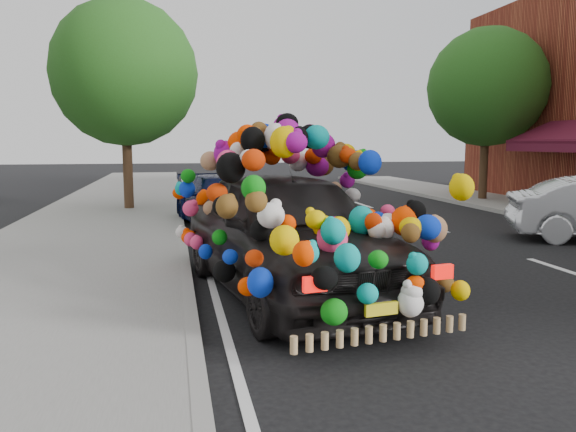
% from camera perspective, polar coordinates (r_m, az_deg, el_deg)
% --- Properties ---
extents(ground, '(100.00, 100.00, 0.00)m').
position_cam_1_polar(ground, '(8.27, 6.47, -6.81)').
color(ground, black).
rests_on(ground, ground).
extents(sidewalk, '(4.00, 60.00, 0.12)m').
position_cam_1_polar(sidewalk, '(8.07, -24.24, -7.36)').
color(sidewalk, gray).
rests_on(sidewalk, ground).
extents(kerb, '(0.15, 60.00, 0.13)m').
position_cam_1_polar(kerb, '(7.87, -10.15, -7.14)').
color(kerb, gray).
rests_on(kerb, ground).
extents(lane_markings, '(6.00, 50.00, 0.01)m').
position_cam_1_polar(lane_markings, '(9.97, 26.62, -5.07)').
color(lane_markings, silver).
rests_on(lane_markings, ground).
extents(tree_near_sidewalk, '(4.20, 4.20, 6.13)m').
position_cam_1_polar(tree_near_sidewalk, '(17.28, -16.29, 13.77)').
color(tree_near_sidewalk, '#332114').
rests_on(tree_near_sidewalk, ground).
extents(tree_far_b, '(4.00, 4.00, 5.90)m').
position_cam_1_polar(tree_far_b, '(20.60, 19.58, 12.20)').
color(tree_far_b, '#332114').
rests_on(tree_far_b, ground).
extents(plush_art_car, '(3.14, 5.47, 2.34)m').
position_cam_1_polar(plush_art_car, '(7.50, -0.07, 1.17)').
color(plush_art_car, black).
rests_on(plush_art_car, ground).
extents(navy_sedan, '(2.45, 4.54, 1.25)m').
position_cam_1_polar(navy_sedan, '(13.63, -6.58, 1.47)').
color(navy_sedan, black).
rests_on(navy_sedan, ground).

